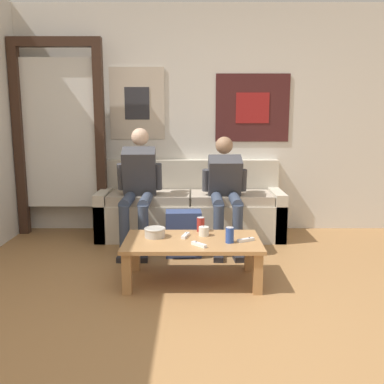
# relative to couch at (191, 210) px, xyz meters

# --- Properties ---
(ground_plane) EXTENTS (18.00, 18.00, 0.00)m
(ground_plane) POSITION_rel_couch_xyz_m (0.11, -2.30, -0.29)
(ground_plane) COLOR #9E7042
(wall_back) EXTENTS (10.00, 0.07, 2.55)m
(wall_back) POSITION_rel_couch_xyz_m (0.11, 0.33, 0.99)
(wall_back) COLOR silver
(wall_back) RESTS_ON ground_plane
(door_frame) EXTENTS (1.00, 0.10, 2.15)m
(door_frame) POSITION_rel_couch_xyz_m (-1.45, 0.11, 0.91)
(door_frame) COLOR #382319
(door_frame) RESTS_ON ground_plane
(couch) EXTENTS (2.02, 0.66, 0.83)m
(couch) POSITION_rel_couch_xyz_m (0.00, 0.00, 0.00)
(couch) COLOR beige
(couch) RESTS_ON ground_plane
(coffee_table) EXTENTS (1.10, 0.61, 0.35)m
(coffee_table) POSITION_rel_couch_xyz_m (0.02, -1.34, 0.00)
(coffee_table) COLOR #B27F4C
(coffee_table) RESTS_ON ground_plane
(person_seated_adult) EXTENTS (0.47, 0.92, 1.20)m
(person_seated_adult) POSITION_rel_couch_xyz_m (-0.53, -0.34, 0.36)
(person_seated_adult) COLOR #384256
(person_seated_adult) RESTS_ON ground_plane
(person_seated_teen) EXTENTS (0.47, 0.90, 1.11)m
(person_seated_teen) POSITION_rel_couch_xyz_m (0.36, -0.35, 0.32)
(person_seated_teen) COLOR #384256
(person_seated_teen) RESTS_ON ground_plane
(backpack) EXTENTS (0.35, 0.25, 0.44)m
(backpack) POSITION_rel_couch_xyz_m (-0.06, -0.70, -0.08)
(backpack) COLOR navy
(backpack) RESTS_ON ground_plane
(ceramic_bowl) EXTENTS (0.18, 0.18, 0.08)m
(ceramic_bowl) POSITION_rel_couch_xyz_m (-0.29, -1.26, 0.10)
(ceramic_bowl) COLOR #B7B2A8
(ceramic_bowl) RESTS_ON coffee_table
(pillar_candle) EXTENTS (0.08, 0.08, 0.09)m
(pillar_candle) POSITION_rel_couch_xyz_m (0.12, -1.22, 0.10)
(pillar_candle) COLOR silver
(pillar_candle) RESTS_ON coffee_table
(drink_can_blue) EXTENTS (0.07, 0.07, 0.12)m
(drink_can_blue) POSITION_rel_couch_xyz_m (0.31, -1.41, 0.12)
(drink_can_blue) COLOR #28479E
(drink_can_blue) RESTS_ON coffee_table
(drink_can_red) EXTENTS (0.07, 0.07, 0.12)m
(drink_can_red) POSITION_rel_couch_xyz_m (0.09, -1.09, 0.12)
(drink_can_red) COLOR maroon
(drink_can_red) RESTS_ON coffee_table
(game_controller_near_left) EXTENTS (0.12, 0.13, 0.03)m
(game_controller_near_left) POSITION_rel_couch_xyz_m (0.07, -1.50, 0.07)
(game_controller_near_left) COLOR white
(game_controller_near_left) RESTS_ON coffee_table
(game_controller_near_right) EXTENTS (0.07, 0.15, 0.03)m
(game_controller_near_right) POSITION_rel_couch_xyz_m (-0.04, -1.26, 0.07)
(game_controller_near_right) COLOR white
(game_controller_near_right) RESTS_ON coffee_table
(game_controller_far_center) EXTENTS (0.14, 0.10, 0.03)m
(game_controller_far_center) POSITION_rel_couch_xyz_m (0.45, -1.38, 0.07)
(game_controller_far_center) COLOR white
(game_controller_far_center) RESTS_ON coffee_table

